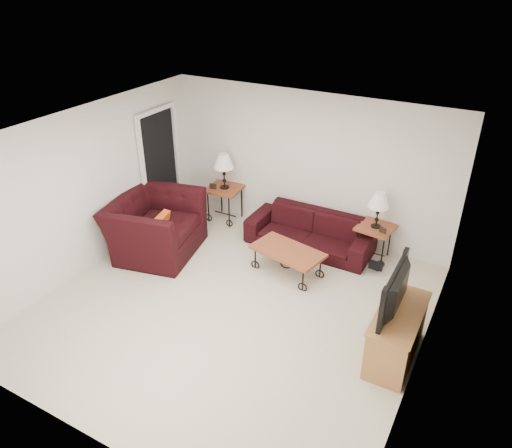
{
  "coord_description": "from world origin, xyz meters",
  "views": [
    {
      "loc": [
        2.92,
        -4.6,
        4.31
      ],
      "look_at": [
        0.0,
        0.7,
        1.0
      ],
      "focal_mm": 34.22,
      "sensor_mm": 36.0,
      "label": 1
    }
  ],
  "objects_px": {
    "side_table_left": "(225,204)",
    "coffee_table": "(287,261)",
    "lamp_left": "(224,171)",
    "lamp_right": "(378,210)",
    "television": "(402,291)",
    "tv_stand": "(396,334)",
    "sofa": "(310,231)",
    "backpack": "(378,260)",
    "side_table_right": "(374,243)",
    "armchair": "(155,226)"
  },
  "relations": [
    {
      "from": "coffee_table",
      "to": "side_table_left",
      "type": "bearing_deg",
      "value": 149.62
    },
    {
      "from": "tv_stand",
      "to": "backpack",
      "type": "relative_size",
      "value": 2.67
    },
    {
      "from": "television",
      "to": "lamp_right",
      "type": "bearing_deg",
      "value": -156.82
    },
    {
      "from": "armchair",
      "to": "tv_stand",
      "type": "distance_m",
      "value": 4.14
    },
    {
      "from": "side_table_left",
      "to": "lamp_right",
      "type": "bearing_deg",
      "value": 0.0
    },
    {
      "from": "tv_stand",
      "to": "backpack",
      "type": "xyz_separation_m",
      "value": [
        -0.71,
        1.71,
        -0.13
      ]
    },
    {
      "from": "tv_stand",
      "to": "side_table_left",
      "type": "bearing_deg",
      "value": 151.1
    },
    {
      "from": "backpack",
      "to": "tv_stand",
      "type": "bearing_deg",
      "value": -56.11
    },
    {
      "from": "sofa",
      "to": "side_table_left",
      "type": "bearing_deg",
      "value": 174.21
    },
    {
      "from": "lamp_left",
      "to": "television",
      "type": "height_order",
      "value": "lamp_left"
    },
    {
      "from": "television",
      "to": "backpack",
      "type": "height_order",
      "value": "television"
    },
    {
      "from": "armchair",
      "to": "lamp_left",
      "type": "bearing_deg",
      "value": -26.9
    },
    {
      "from": "lamp_right",
      "to": "coffee_table",
      "type": "bearing_deg",
      "value": -134.76
    },
    {
      "from": "side_table_left",
      "to": "television",
      "type": "relative_size",
      "value": 0.64
    },
    {
      "from": "lamp_right",
      "to": "side_table_right",
      "type": "bearing_deg",
      "value": 0.0
    },
    {
      "from": "lamp_left",
      "to": "lamp_right",
      "type": "height_order",
      "value": "lamp_left"
    },
    {
      "from": "side_table_left",
      "to": "coffee_table",
      "type": "height_order",
      "value": "side_table_left"
    },
    {
      "from": "lamp_left",
      "to": "television",
      "type": "xyz_separation_m",
      "value": [
        3.69,
        -2.05,
        0.0
      ]
    },
    {
      "from": "sofa",
      "to": "television",
      "type": "bearing_deg",
      "value": -44.3
    },
    {
      "from": "coffee_table",
      "to": "tv_stand",
      "type": "relative_size",
      "value": 0.97
    },
    {
      "from": "side_table_right",
      "to": "tv_stand",
      "type": "bearing_deg",
      "value": -66.35
    },
    {
      "from": "lamp_left",
      "to": "lamp_right",
      "type": "xyz_separation_m",
      "value": [
        2.81,
        0.0,
        -0.09
      ]
    },
    {
      "from": "side_table_left",
      "to": "lamp_left",
      "type": "relative_size",
      "value": 1.0
    },
    {
      "from": "side_table_left",
      "to": "tv_stand",
      "type": "distance_m",
      "value": 4.24
    },
    {
      "from": "coffee_table",
      "to": "television",
      "type": "xyz_separation_m",
      "value": [
        1.91,
        -1.01,
        0.76
      ]
    },
    {
      "from": "side_table_right",
      "to": "backpack",
      "type": "relative_size",
      "value": 1.39
    },
    {
      "from": "side_table_right",
      "to": "television",
      "type": "distance_m",
      "value": 2.33
    },
    {
      "from": "side_table_left",
      "to": "armchair",
      "type": "height_order",
      "value": "armchair"
    },
    {
      "from": "armchair",
      "to": "tv_stand",
      "type": "xyz_separation_m",
      "value": [
        4.11,
        -0.55,
        -0.13
      ]
    },
    {
      "from": "side_table_left",
      "to": "television",
      "type": "bearing_deg",
      "value": -29.04
    },
    {
      "from": "sofa",
      "to": "armchair",
      "type": "distance_m",
      "value": 2.55
    },
    {
      "from": "sofa",
      "to": "coffee_table",
      "type": "xyz_separation_m",
      "value": [
        0.0,
        -0.86,
        -0.1
      ]
    },
    {
      "from": "sofa",
      "to": "side_table_right",
      "type": "xyz_separation_m",
      "value": [
        1.04,
        0.18,
        -0.01
      ]
    },
    {
      "from": "side_table_right",
      "to": "coffee_table",
      "type": "height_order",
      "value": "side_table_right"
    },
    {
      "from": "lamp_right",
      "to": "backpack",
      "type": "height_order",
      "value": "lamp_right"
    },
    {
      "from": "side_table_right",
      "to": "lamp_right",
      "type": "bearing_deg",
      "value": 0.0
    },
    {
      "from": "side_table_left",
      "to": "lamp_left",
      "type": "xyz_separation_m",
      "value": [
        0.0,
        0.0,
        0.64
      ]
    },
    {
      "from": "backpack",
      "to": "coffee_table",
      "type": "bearing_deg",
      "value": -138.71
    },
    {
      "from": "tv_stand",
      "to": "side_table_right",
      "type": "bearing_deg",
      "value": 113.65
    },
    {
      "from": "sofa",
      "to": "television",
      "type": "distance_m",
      "value": 2.76
    },
    {
      "from": "side_table_right",
      "to": "armchair",
      "type": "relative_size",
      "value": 0.4
    },
    {
      "from": "lamp_left",
      "to": "television",
      "type": "distance_m",
      "value": 4.22
    },
    {
      "from": "side_table_left",
      "to": "backpack",
      "type": "distance_m",
      "value": 3.02
    },
    {
      "from": "coffee_table",
      "to": "television",
      "type": "relative_size",
      "value": 1.08
    },
    {
      "from": "lamp_right",
      "to": "armchair",
      "type": "bearing_deg",
      "value": -154.91
    },
    {
      "from": "side_table_left",
      "to": "side_table_right",
      "type": "xyz_separation_m",
      "value": [
        2.81,
        0.0,
        -0.03
      ]
    },
    {
      "from": "sofa",
      "to": "backpack",
      "type": "distance_m",
      "value": 1.24
    },
    {
      "from": "lamp_right",
      "to": "tv_stand",
      "type": "relative_size",
      "value": 0.52
    },
    {
      "from": "lamp_right",
      "to": "tv_stand",
      "type": "height_order",
      "value": "lamp_right"
    },
    {
      "from": "side_table_right",
      "to": "lamp_left",
      "type": "distance_m",
      "value": 2.89
    }
  ]
}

